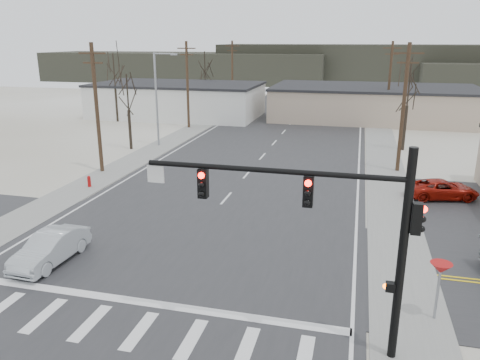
% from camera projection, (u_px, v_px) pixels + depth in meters
% --- Properties ---
extents(ground, '(140.00, 140.00, 0.00)m').
position_uv_depth(ground, '(183.00, 249.00, 23.74)').
color(ground, white).
rests_on(ground, ground).
extents(main_road, '(18.00, 110.00, 0.05)m').
position_uv_depth(main_road, '(250.00, 171.00, 37.64)').
color(main_road, '#28282A').
rests_on(main_road, ground).
extents(cross_road, '(90.00, 10.00, 0.04)m').
position_uv_depth(cross_road, '(183.00, 248.00, 23.73)').
color(cross_road, '#28282A').
rests_on(cross_road, ground).
extents(sidewalk_left, '(3.00, 90.00, 0.06)m').
position_uv_depth(sidewalk_left, '(154.00, 150.00, 44.78)').
color(sidewalk_left, gray).
rests_on(sidewalk_left, ground).
extents(sidewalk_right, '(3.00, 90.00, 0.06)m').
position_uv_depth(sidewalk_right, '(384.00, 164.00, 39.78)').
color(sidewalk_right, gray).
rests_on(sidewalk_right, ground).
extents(traffic_signal_mast, '(8.95, 0.43, 7.20)m').
position_uv_depth(traffic_signal_mast, '(342.00, 222.00, 14.77)').
color(traffic_signal_mast, black).
rests_on(traffic_signal_mast, ground).
extents(fire_hydrant, '(0.24, 0.24, 0.87)m').
position_uv_depth(fire_hydrant, '(89.00, 181.00, 33.44)').
color(fire_hydrant, '#A50C0C').
rests_on(fire_hydrant, ground).
extents(yield_sign, '(0.80, 0.80, 2.35)m').
position_uv_depth(yield_sign, '(441.00, 270.00, 17.18)').
color(yield_sign, gray).
rests_on(yield_sign, ground).
extents(building_left_far, '(22.30, 12.30, 4.50)m').
position_uv_depth(building_left_far, '(178.00, 100.00, 63.97)').
color(building_left_far, silver).
rests_on(building_left_far, ground).
extents(building_right_far, '(26.30, 14.30, 4.30)m').
position_uv_depth(building_right_far, '(374.00, 103.00, 61.57)').
color(building_right_far, tan).
rests_on(building_right_far, ground).
extents(upole_left_b, '(2.20, 0.30, 10.00)m').
position_uv_depth(upole_left_b, '(97.00, 106.00, 36.07)').
color(upole_left_b, '#402D1E').
rests_on(upole_left_b, ground).
extents(upole_left_c, '(2.20, 0.30, 10.00)m').
position_uv_depth(upole_left_c, '(187.00, 84.00, 54.63)').
color(upole_left_c, '#402D1E').
rests_on(upole_left_c, ground).
extents(upole_left_d, '(2.20, 0.30, 10.00)m').
position_uv_depth(upole_left_d, '(232.00, 72.00, 73.18)').
color(upole_left_d, '#402D1E').
rests_on(upole_left_d, ground).
extents(upole_right_a, '(2.20, 0.30, 10.00)m').
position_uv_depth(upole_right_a, '(404.00, 106.00, 36.21)').
color(upole_right_a, '#402D1E').
rests_on(upole_right_a, ground).
extents(upole_right_b, '(2.20, 0.30, 10.00)m').
position_uv_depth(upole_right_b, '(389.00, 82.00, 56.62)').
color(upole_right_b, '#402D1E').
rests_on(upole_right_b, ground).
extents(streetlight_main, '(2.40, 0.25, 9.00)m').
position_uv_depth(streetlight_main, '(158.00, 94.00, 45.23)').
color(streetlight_main, gray).
rests_on(streetlight_main, ground).
extents(tree_left_near, '(3.30, 3.30, 7.35)m').
position_uv_depth(tree_left_near, '(128.00, 94.00, 43.85)').
color(tree_left_near, black).
rests_on(tree_left_near, ground).
extents(tree_right_mid, '(3.74, 3.74, 8.33)m').
position_uv_depth(tree_right_mid, '(409.00, 87.00, 43.19)').
color(tree_right_mid, black).
rests_on(tree_right_mid, ground).
extents(tree_left_far, '(3.96, 3.96, 8.82)m').
position_uv_depth(tree_left_far, '(205.00, 67.00, 67.90)').
color(tree_left_far, black).
rests_on(tree_left_far, ground).
extents(tree_right_far, '(3.52, 3.52, 7.84)m').
position_uv_depth(tree_right_far, '(411.00, 73.00, 66.82)').
color(tree_right_far, black).
rests_on(tree_right_far, ground).
extents(tree_left_mid, '(3.96, 3.96, 8.82)m').
position_uv_depth(tree_left_mid, '(114.00, 72.00, 58.66)').
color(tree_left_mid, black).
rests_on(tree_left_mid, ground).
extents(hill_left, '(70.00, 18.00, 7.00)m').
position_uv_depth(hill_left, '(183.00, 67.00, 116.34)').
color(hill_left, '#333026').
rests_on(hill_left, ground).
extents(hill_center, '(80.00, 18.00, 9.00)m').
position_uv_depth(hill_center, '(393.00, 65.00, 107.95)').
color(hill_center, '#333026').
rests_on(hill_center, ground).
extents(sedan_crossing, '(1.71, 4.48, 1.46)m').
position_uv_depth(sedan_crossing, '(50.00, 248.00, 22.02)').
color(sedan_crossing, '#ACB2B7').
rests_on(sedan_crossing, main_road).
extents(car_far_a, '(3.57, 5.92, 1.61)m').
position_uv_depth(car_far_a, '(326.00, 105.00, 69.17)').
color(car_far_a, black).
rests_on(car_far_a, main_road).
extents(car_far_b, '(2.46, 4.52, 1.46)m').
position_uv_depth(car_far_b, '(288.00, 99.00, 77.18)').
color(car_far_b, black).
rests_on(car_far_b, main_road).
extents(car_parked_red, '(4.89, 3.08, 1.26)m').
position_uv_depth(car_parked_red, '(443.00, 189.00, 31.00)').
color(car_parked_red, maroon).
rests_on(car_parked_red, parking_lot).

